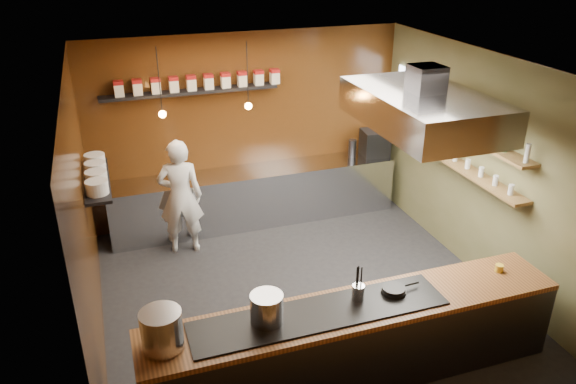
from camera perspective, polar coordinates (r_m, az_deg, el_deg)
name	(u,v)px	position (r m, az deg, el deg)	size (l,w,h in m)	color
floor	(302,294)	(7.52, 1.39, -10.29)	(5.00, 5.00, 0.00)	black
back_wall	(248,128)	(8.99, -4.03, 6.49)	(5.00, 5.00, 0.00)	#391F0A
left_wall	(85,222)	(6.42, -19.94, -2.89)	(5.00, 5.00, 0.00)	#391F0A
right_wall	(478,165)	(7.92, 18.76, 2.59)	(5.00, 5.00, 0.00)	brown
ceiling	(304,66)	(6.28, 1.67, 12.66)	(5.00, 5.00, 0.00)	silver
window_pane	(412,103)	(9.09, 12.53, 8.82)	(1.00, 1.00, 0.00)	white
prep_counter	(256,196)	(9.08, -3.29, -0.42)	(4.60, 0.65, 0.90)	silver
pass_counter	(355,342)	(6.07, 6.77, -14.90)	(4.40, 0.72, 0.94)	#38383D
tin_shelf	(190,92)	(8.48, -9.89, 10.00)	(2.60, 0.26, 0.04)	black
plate_shelf	(97,180)	(7.31, -18.84, 1.12)	(0.30, 1.40, 0.04)	black
bottle_shelf_upper	(459,130)	(7.91, 16.97, 6.07)	(0.26, 2.80, 0.04)	olive
bottle_shelf_lower	(455,162)	(8.07, 16.56, 2.92)	(0.26, 2.80, 0.04)	olive
extractor_hood	(423,109)	(6.62, 13.57, 8.21)	(1.20, 2.00, 0.72)	#38383D
pendant_left	(162,111)	(7.80, -12.68, 8.08)	(0.10, 0.10, 0.95)	black
pendant_right	(248,103)	(8.01, -4.06, 9.06)	(0.10, 0.10, 0.95)	black
storage_tins	(200,82)	(8.47, -8.94, 10.97)	(2.43, 0.13, 0.22)	beige
plate_stacks	(96,173)	(7.27, -18.95, 1.84)	(0.26, 1.16, 0.16)	silver
bottles	(460,120)	(7.87, 17.10, 7.03)	(0.06, 2.66, 0.24)	silver
wine_glasses	(455,156)	(8.04, 16.63, 3.48)	(0.07, 2.37, 0.13)	silver
stockpot_large	(162,330)	(5.26, -12.71, -13.48)	(0.38, 0.38, 0.37)	silver
stockpot_small	(267,308)	(5.44, -2.17, -11.74)	(0.32, 0.32, 0.30)	#B0B2B7
utensil_crock	(358,292)	(5.81, 7.13, -10.09)	(0.13, 0.13, 0.17)	silver
frying_pan	(394,290)	(5.99, 10.73, -9.74)	(0.43, 0.26, 0.07)	black
butter_jar	(499,268)	(6.67, 20.66, -7.24)	(0.09, 0.09, 0.08)	gold
espresso_machine	(375,143)	(9.56, 8.82, 4.97)	(0.43, 0.41, 0.43)	black
chef	(180,197)	(8.22, -10.87, -0.48)	(0.63, 0.42, 1.74)	white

